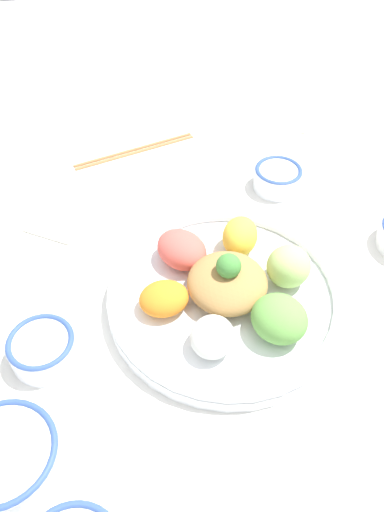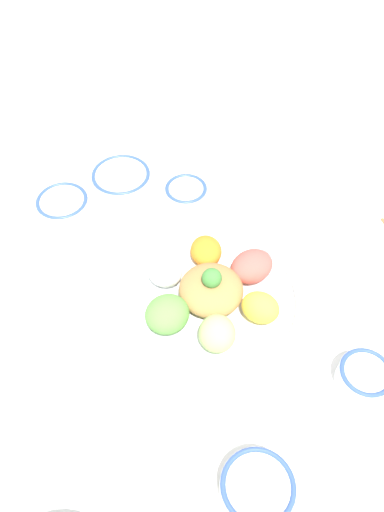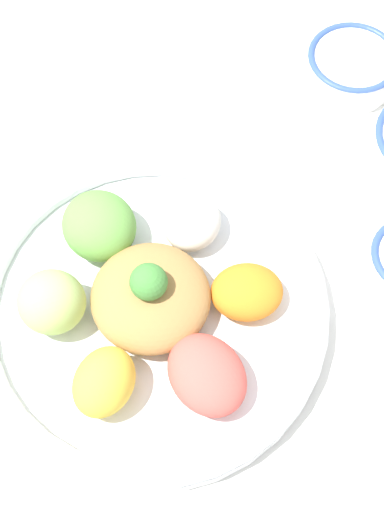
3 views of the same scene
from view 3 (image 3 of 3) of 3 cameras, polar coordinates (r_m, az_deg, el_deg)
ground_plane at (r=0.69m, az=-4.38°, el=-2.14°), size 2.40×2.40×0.00m
salad_platter at (r=0.65m, az=-3.39°, el=-3.96°), size 0.32×0.32×0.09m
sauce_bowl_dark at (r=0.83m, az=12.64°, el=14.60°), size 0.10×0.10×0.04m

